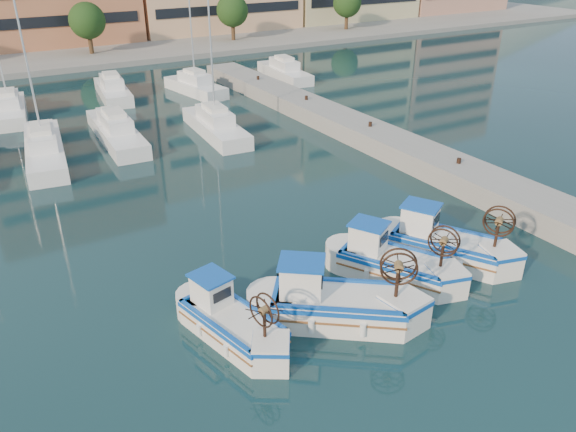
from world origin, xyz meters
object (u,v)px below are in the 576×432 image
object	(u,v)px
fishing_boat_d	(443,243)
fishing_boat_a	(230,320)
fishing_boat_c	(391,261)
fishing_boat_b	(334,302)

from	to	relation	value
fishing_boat_d	fishing_boat_a	bearing A→B (deg)	150.53
fishing_boat_a	fishing_boat_c	world-z (taller)	fishing_boat_c
fishing_boat_a	fishing_boat_c	size ratio (longest dim) A/B	0.92
fishing_boat_c	fishing_boat_d	xyz separation A→B (m)	(2.89, -0.02, 0.04)
fishing_boat_b	fishing_boat_d	xyz separation A→B (m)	(6.63, 1.19, -0.04)
fishing_boat_b	fishing_boat_d	distance (m)	6.74
fishing_boat_b	fishing_boat_c	xyz separation A→B (m)	(3.74, 1.21, -0.08)
fishing_boat_b	fishing_boat_d	world-z (taller)	fishing_boat_b
fishing_boat_a	fishing_boat_d	bearing A→B (deg)	-12.69
fishing_boat_a	fishing_boat_c	xyz separation A→B (m)	(7.36, 0.07, 0.06)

